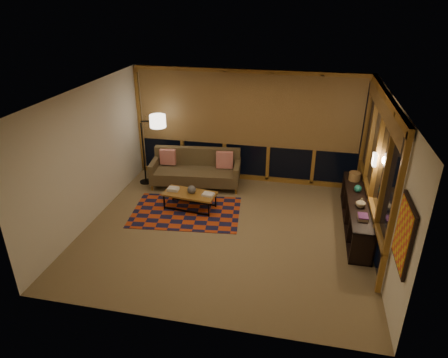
% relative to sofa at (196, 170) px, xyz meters
% --- Properties ---
extents(floor, '(5.50, 5.00, 0.01)m').
position_rel_sofa_xyz_m(floor, '(1.11, -1.80, -0.43)').
color(floor, '#9D845C').
rests_on(floor, ground).
extents(ceiling, '(5.50, 5.00, 0.01)m').
position_rel_sofa_xyz_m(ceiling, '(1.11, -1.80, 2.27)').
color(ceiling, silver).
rests_on(ceiling, walls).
extents(walls, '(5.51, 5.01, 2.70)m').
position_rel_sofa_xyz_m(walls, '(1.11, -1.80, 0.92)').
color(walls, silver).
rests_on(walls, floor).
extents(window_wall_back, '(5.30, 0.16, 2.60)m').
position_rel_sofa_xyz_m(window_wall_back, '(1.11, 0.63, 0.92)').
color(window_wall_back, olive).
rests_on(window_wall_back, walls).
extents(window_wall_right, '(0.16, 3.70, 2.60)m').
position_rel_sofa_xyz_m(window_wall_right, '(3.79, -1.20, 0.92)').
color(window_wall_right, olive).
rests_on(window_wall_right, walls).
extents(wall_art, '(0.06, 0.74, 0.94)m').
position_rel_sofa_xyz_m(wall_art, '(3.82, -3.65, 1.02)').
color(wall_art, red).
rests_on(wall_art, walls).
extents(wall_sconce, '(0.12, 0.18, 0.22)m').
position_rel_sofa_xyz_m(wall_sconce, '(3.73, -1.35, 1.12)').
color(wall_sconce, '#F2DFC5').
rests_on(wall_sconce, walls).
extents(sofa, '(2.16, 1.07, 0.85)m').
position_rel_sofa_xyz_m(sofa, '(0.00, 0.00, 0.00)').
color(sofa, brown).
rests_on(sofa, floor).
extents(pillow_left, '(0.38, 0.15, 0.37)m').
position_rel_sofa_xyz_m(pillow_left, '(-0.72, 0.11, 0.19)').
color(pillow_left, '#B80300').
rests_on(pillow_left, sofa).
extents(pillow_right, '(0.41, 0.19, 0.40)m').
position_rel_sofa_xyz_m(pillow_right, '(0.66, 0.21, 0.20)').
color(pillow_right, '#B80300').
rests_on(pillow_right, sofa).
extents(area_rug, '(2.42, 1.75, 0.01)m').
position_rel_sofa_xyz_m(area_rug, '(0.14, -1.28, -0.42)').
color(area_rug, '#B43D14').
rests_on(area_rug, floor).
extents(coffee_table, '(1.17, 0.64, 0.37)m').
position_rel_sofa_xyz_m(coffee_table, '(0.17, -1.10, -0.24)').
color(coffee_table, olive).
rests_on(coffee_table, floor).
extents(book_stack_a, '(0.21, 0.17, 0.06)m').
position_rel_sofa_xyz_m(book_stack_a, '(-0.21, -1.05, -0.02)').
color(book_stack_a, silver).
rests_on(book_stack_a, coffee_table).
extents(book_stack_b, '(0.24, 0.20, 0.04)m').
position_rel_sofa_xyz_m(book_stack_b, '(0.59, -1.11, -0.03)').
color(book_stack_b, silver).
rests_on(book_stack_b, coffee_table).
extents(ceramic_pot, '(0.20, 0.20, 0.18)m').
position_rel_sofa_xyz_m(ceramic_pot, '(0.22, -1.10, 0.04)').
color(ceramic_pot, black).
rests_on(ceramic_pot, coffee_table).
extents(floor_lamp, '(0.65, 0.51, 1.71)m').
position_rel_sofa_xyz_m(floor_lamp, '(-1.26, -0.06, 0.43)').
color(floor_lamp, black).
rests_on(floor_lamp, floor).
extents(bookshelf, '(0.40, 2.57, 0.64)m').
position_rel_sofa_xyz_m(bookshelf, '(3.60, -1.15, -0.11)').
color(bookshelf, black).
rests_on(bookshelf, floor).
extents(basket, '(0.30, 0.30, 0.18)m').
position_rel_sofa_xyz_m(basket, '(3.58, -0.30, 0.30)').
color(basket, brown).
rests_on(basket, bookshelf).
extents(teal_bowl, '(0.18, 0.18, 0.15)m').
position_rel_sofa_xyz_m(teal_bowl, '(3.60, -0.86, 0.29)').
color(teal_bowl, '#176153').
rests_on(teal_bowl, bookshelf).
extents(vase, '(0.18, 0.18, 0.19)m').
position_rel_sofa_xyz_m(vase, '(3.60, -1.49, 0.31)').
color(vase, tan).
rests_on(vase, bookshelf).
extents(shelf_book_stack, '(0.24, 0.30, 0.07)m').
position_rel_sofa_xyz_m(shelf_book_stack, '(3.60, -1.92, 0.25)').
color(shelf_book_stack, silver).
rests_on(shelf_book_stack, bookshelf).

